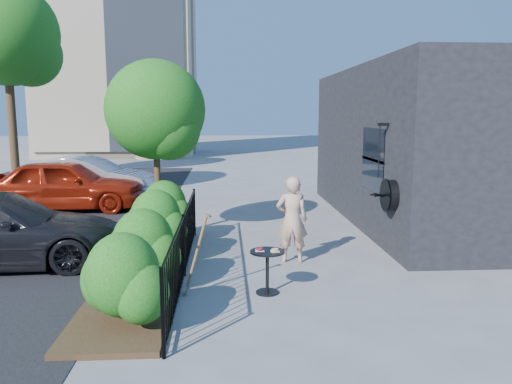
{
  "coord_description": "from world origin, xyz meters",
  "views": [
    {
      "loc": [
        -0.77,
        -8.45,
        2.79
      ],
      "look_at": [
        -0.14,
        1.77,
        1.2
      ],
      "focal_mm": 35.0,
      "sensor_mm": 36.0,
      "label": 1
    }
  ],
  "objects": [
    {
      "name": "car_red",
      "position": [
        -5.48,
        6.34,
        0.76
      ],
      "size": [
        4.52,
        1.97,
        1.52
      ],
      "primitive_type": "imported",
      "rotation": [
        0.0,
        0.0,
        1.61
      ],
      "color": "#A5210D",
      "rests_on": "ground"
    },
    {
      "name": "woman",
      "position": [
        0.48,
        0.73,
        0.83
      ],
      "size": [
        0.63,
        0.44,
        1.65
      ],
      "primitive_type": "imported",
      "rotation": [
        0.0,
        0.0,
        3.06
      ],
      "color": "tan",
      "rests_on": "ground"
    },
    {
      "name": "street_tree_far",
      "position": [
        -9.94,
        13.96,
        5.92
      ],
      "size": [
        4.4,
        4.4,
        8.28
      ],
      "color": "#3F2B19",
      "rests_on": "ground"
    },
    {
      "name": "fence",
      "position": [
        -1.5,
        0.0,
        0.56
      ],
      "size": [
        0.05,
        6.05,
        1.1
      ],
      "color": "black",
      "rests_on": "ground"
    },
    {
      "name": "patio_tree",
      "position": [
        -2.24,
        2.76,
        2.76
      ],
      "size": [
        2.2,
        2.2,
        3.94
      ],
      "color": "#3F2B19",
      "rests_on": "ground"
    },
    {
      "name": "cafe_table",
      "position": [
        -0.13,
        -0.94,
        0.48
      ],
      "size": [
        0.55,
        0.55,
        0.73
      ],
      "rotation": [
        0.0,
        0.0,
        -0.04
      ],
      "color": "black",
      "rests_on": "ground"
    },
    {
      "name": "shop_building",
      "position": [
        5.5,
        4.5,
        2.0
      ],
      "size": [
        6.22,
        9.0,
        4.0
      ],
      "color": "black",
      "rests_on": "ground"
    },
    {
      "name": "shrubs",
      "position": [
        -2.1,
        0.1,
        0.7
      ],
      "size": [
        1.1,
        5.6,
        1.24
      ],
      "color": "#225212",
      "rests_on": "ground"
    },
    {
      "name": "planting_bed",
      "position": [
        -2.2,
        0.0,
        0.04
      ],
      "size": [
        1.3,
        6.0,
        0.08
      ],
      "primitive_type": "cube",
      "color": "#382616",
      "rests_on": "ground"
    },
    {
      "name": "shovel",
      "position": [
        -1.25,
        -0.92,
        0.58
      ],
      "size": [
        0.44,
        0.17,
        1.31
      ],
      "color": "brown",
      "rests_on": "ground"
    },
    {
      "name": "ground",
      "position": [
        0.0,
        0.0,
        0.0
      ],
      "size": [
        120.0,
        120.0,
        0.0
      ],
      "primitive_type": "plane",
      "color": "gray",
      "rests_on": "ground"
    },
    {
      "name": "car_silver",
      "position": [
        -5.31,
        8.05,
        0.72
      ],
      "size": [
        4.53,
        2.03,
        1.44
      ],
      "primitive_type": "imported",
      "rotation": [
        0.0,
        0.0,
        1.45
      ],
      "color": "#A1A1A6",
      "rests_on": "ground"
    }
  ]
}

